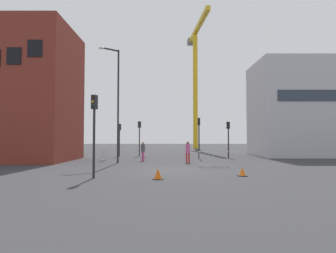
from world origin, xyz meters
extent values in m
plane|color=#333335|center=(0.00, 0.00, 0.00)|extent=(160.00, 160.00, 0.00)
cube|color=maroon|center=(-12.35, 7.18, 5.80)|extent=(7.77, 7.36, 11.60)
cube|color=black|center=(-11.57, 3.47, 8.13)|extent=(1.10, 0.06, 1.30)
cube|color=black|center=(-10.02, 3.47, 8.70)|extent=(1.10, 0.06, 1.30)
cube|color=#B7B7BC|center=(16.16, 13.45, 5.13)|extent=(13.17, 7.15, 10.26)
cube|color=#2D3847|center=(16.16, 9.83, 6.12)|extent=(11.06, 0.08, 1.10)
cylinder|color=gold|center=(5.22, 36.35, 10.96)|extent=(0.90, 0.90, 21.92)
cube|color=gold|center=(5.49, 33.61, 22.32)|extent=(2.25, 15.74, 0.70)
cube|color=slate|center=(4.72, 41.36, 22.32)|extent=(1.37, 1.91, 1.10)
cylinder|color=#232326|center=(-3.99, 4.87, 4.51)|extent=(0.14, 0.14, 9.02)
cube|color=#232326|center=(-4.57, 4.42, 8.92)|extent=(1.22, 0.98, 0.10)
ellipsoid|color=silver|center=(-5.14, 3.97, 8.90)|extent=(0.44, 0.24, 0.16)
cylinder|color=#2D2D30|center=(-3.18, 13.63, 1.56)|extent=(0.12, 0.12, 3.11)
cube|color=#2D2D30|center=(-3.18, 13.63, 3.46)|extent=(0.37, 0.37, 0.70)
sphere|color=#390605|center=(-3.05, 13.75, 3.68)|extent=(0.11, 0.11, 0.11)
sphere|color=#3C2905|center=(-3.05, 13.75, 3.46)|extent=(0.11, 0.11, 0.11)
sphere|color=green|center=(-3.05, 13.75, 3.24)|extent=(0.11, 0.11, 0.11)
cylinder|color=black|center=(2.96, 9.81, 1.61)|extent=(0.12, 0.12, 3.23)
cube|color=black|center=(2.96, 9.81, 3.58)|extent=(0.27, 0.30, 0.70)
sphere|color=#390605|center=(2.98, 9.99, 3.80)|extent=(0.11, 0.11, 0.11)
sphere|color=#F2A514|center=(2.98, 9.99, 3.58)|extent=(0.11, 0.11, 0.11)
sphere|color=#07330F|center=(2.98, 9.99, 3.36)|extent=(0.11, 0.11, 0.11)
cylinder|color=#2D2D30|center=(-5.25, 12.88, 1.40)|extent=(0.12, 0.12, 2.81)
cube|color=#2D2D30|center=(-5.25, 12.88, 3.16)|extent=(0.35, 0.37, 0.70)
sphere|color=#390605|center=(-5.34, 12.73, 3.38)|extent=(0.11, 0.11, 0.11)
sphere|color=#3C2905|center=(-5.34, 12.73, 3.16)|extent=(0.11, 0.11, 0.11)
sphere|color=green|center=(-5.34, 12.73, 2.94)|extent=(0.11, 0.11, 0.11)
cylinder|color=#232326|center=(-3.70, -3.45, 1.71)|extent=(0.12, 0.12, 3.41)
cube|color=#232326|center=(-3.70, -3.45, 3.76)|extent=(0.30, 0.33, 0.70)
sphere|color=#390605|center=(-3.74, -3.62, 3.98)|extent=(0.11, 0.11, 0.11)
sphere|color=#F2A514|center=(-3.74, -3.62, 3.76)|extent=(0.11, 0.11, 0.11)
sphere|color=#07330F|center=(-3.74, -3.62, 3.54)|extent=(0.11, 0.11, 0.11)
cylinder|color=black|center=(5.95, 10.54, 1.45)|extent=(0.12, 0.12, 2.89)
cube|color=black|center=(5.95, 10.54, 3.24)|extent=(0.35, 0.33, 0.70)
sphere|color=#390605|center=(5.79, 10.61, 3.46)|extent=(0.11, 0.11, 0.11)
sphere|color=#F2A514|center=(5.79, 10.61, 3.24)|extent=(0.11, 0.11, 0.11)
sphere|color=#07330F|center=(5.79, 10.61, 3.02)|extent=(0.11, 0.11, 0.11)
cylinder|color=#D14C8C|center=(-2.14, 6.96, 0.40)|extent=(0.14, 0.14, 0.79)
cylinder|color=#D14C8C|center=(-2.24, 7.13, 0.40)|extent=(0.14, 0.14, 0.79)
cylinder|color=#4C4C51|center=(-2.19, 7.04, 1.12)|extent=(0.34, 0.34, 0.66)
sphere|color=tan|center=(-2.19, 7.04, 1.56)|extent=(0.21, 0.21, 0.21)
cylinder|color=red|center=(1.63, 4.92, 0.40)|extent=(0.14, 0.14, 0.80)
cylinder|color=red|center=(1.43, 4.92, 0.40)|extent=(0.14, 0.14, 0.80)
cylinder|color=#D14C8C|center=(1.53, 4.92, 1.14)|extent=(0.34, 0.34, 0.67)
sphere|color=brown|center=(1.53, 4.92, 1.58)|extent=(0.22, 0.22, 0.22)
cube|color=#B2B5BA|center=(3.09, 1.96, 1.05)|extent=(2.12, 0.12, 0.06)
cube|color=#B2B5BA|center=(3.09, 1.96, 0.10)|extent=(2.12, 0.12, 0.06)
cylinder|color=#B2B5BA|center=(2.14, 1.99, 0.53)|extent=(0.04, 0.04, 1.05)
cylinder|color=#B2B5BA|center=(3.09, 1.96, 0.53)|extent=(0.04, 0.04, 1.05)
cylinder|color=#B2B5BA|center=(4.04, 1.94, 0.53)|extent=(0.04, 0.04, 1.05)
cube|color=#B2B5BA|center=(-5.61, 7.04, 1.05)|extent=(0.06, 2.00, 0.06)
cube|color=#B2B5BA|center=(-5.61, 7.04, 0.10)|extent=(0.06, 2.00, 0.06)
cylinder|color=#B2B5BA|center=(-5.61, 6.14, 0.53)|extent=(0.04, 0.04, 1.05)
cylinder|color=#B2B5BA|center=(-5.61, 7.04, 0.53)|extent=(0.04, 0.04, 1.05)
cylinder|color=#B2B5BA|center=(-5.61, 7.94, 0.53)|extent=(0.04, 0.04, 1.05)
cube|color=black|center=(3.83, -2.69, 0.01)|extent=(0.47, 0.47, 0.03)
cone|color=orange|center=(3.83, -2.69, 0.24)|extent=(0.36, 0.36, 0.48)
cube|color=black|center=(-0.51, -3.84, 0.01)|extent=(0.51, 0.51, 0.03)
cone|color=#E55B0F|center=(-0.51, -3.84, 0.26)|extent=(0.40, 0.40, 0.52)
cube|color=black|center=(-2.44, 10.38, 0.01)|extent=(0.51, 0.51, 0.03)
cone|color=#E55B0F|center=(-2.44, 10.38, 0.26)|extent=(0.39, 0.39, 0.51)
camera|label=1|loc=(-0.03, -17.43, 1.97)|focal=30.22mm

